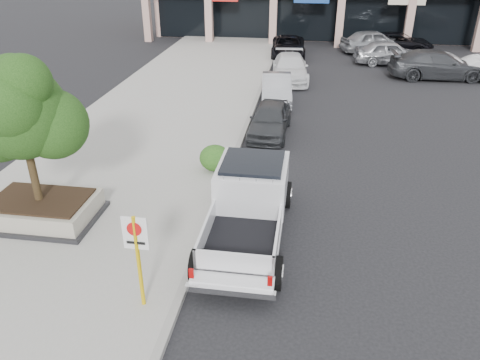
# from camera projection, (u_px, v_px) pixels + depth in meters

# --- Properties ---
(ground) EXTENTS (120.00, 120.00, 0.00)m
(ground) POSITION_uv_depth(u_px,v_px,m) (257.00, 253.00, 12.50)
(ground) COLOR black
(ground) RESTS_ON ground
(sidewalk) EXTENTS (8.00, 52.00, 0.15)m
(sidewalk) POSITION_uv_depth(u_px,v_px,m) (137.00, 149.00, 18.46)
(sidewalk) COLOR gray
(sidewalk) RESTS_ON ground
(curb) EXTENTS (0.20, 52.00, 0.15)m
(curb) POSITION_uv_depth(u_px,v_px,m) (235.00, 155.00, 17.93)
(curb) COLOR gray
(curb) RESTS_ON ground
(planter) EXTENTS (3.20, 2.20, 0.68)m
(planter) POSITION_uv_depth(u_px,v_px,m) (42.00, 209.00, 13.57)
(planter) COLOR black
(planter) RESTS_ON sidewalk
(planter_tree) EXTENTS (2.90, 2.55, 4.00)m
(planter_tree) POSITION_uv_depth(u_px,v_px,m) (28.00, 111.00, 12.33)
(planter_tree) COLOR black
(planter_tree) RESTS_ON planter
(no_parking_sign) EXTENTS (0.55, 0.09, 2.30)m
(no_parking_sign) POSITION_uv_depth(u_px,v_px,m) (137.00, 250.00, 9.86)
(no_parking_sign) COLOR #DCB20B
(no_parking_sign) RESTS_ON sidewalk
(hedge) EXTENTS (1.10, 0.99, 0.93)m
(hedge) POSITION_uv_depth(u_px,v_px,m) (215.00, 158.00, 16.38)
(hedge) COLOR #154614
(hedge) RESTS_ON sidewalk
(pickup_truck) EXTENTS (2.20, 5.93, 1.87)m
(pickup_truck) POSITION_uv_depth(u_px,v_px,m) (248.00, 209.00, 12.71)
(pickup_truck) COLOR silver
(pickup_truck) RESTS_ON ground
(curb_car_a) EXTENTS (1.73, 3.98, 1.34)m
(curb_car_a) POSITION_uv_depth(u_px,v_px,m) (270.00, 119.00, 19.73)
(curb_car_a) COLOR #2F3134
(curb_car_a) RESTS_ON ground
(curb_car_b) EXTENTS (1.85, 4.28, 1.37)m
(curb_car_b) POSITION_uv_depth(u_px,v_px,m) (276.00, 89.00, 23.64)
(curb_car_b) COLOR #A8A9B0
(curb_car_b) RESTS_ON ground
(curb_car_c) EXTENTS (2.45, 5.07, 1.42)m
(curb_car_c) POSITION_uv_depth(u_px,v_px,m) (290.00, 68.00, 27.26)
(curb_car_c) COLOR silver
(curb_car_c) RESTS_ON ground
(curb_car_d) EXTENTS (2.55, 5.07, 1.37)m
(curb_car_d) POSITION_uv_depth(u_px,v_px,m) (288.00, 47.00, 32.71)
(curb_car_d) COLOR black
(curb_car_d) RESTS_ON ground
(lot_car_a) EXTENTS (4.70, 2.29, 1.55)m
(lot_car_a) POSITION_uv_depth(u_px,v_px,m) (390.00, 53.00, 30.60)
(lot_car_a) COLOR #A1A2A8
(lot_car_a) RESTS_ON ground
(lot_car_b) EXTENTS (4.28, 1.66, 1.39)m
(lot_car_b) POSITION_uv_depth(u_px,v_px,m) (446.00, 66.00, 27.80)
(lot_car_b) COLOR silver
(lot_car_b) RESTS_ON ground
(lot_car_c) EXTENTS (5.74, 2.64, 1.63)m
(lot_car_c) POSITION_uv_depth(u_px,v_px,m) (438.00, 65.00, 27.53)
(lot_car_c) COLOR #313236
(lot_car_c) RESTS_ON ground
(lot_car_d) EXTENTS (5.18, 3.12, 1.35)m
(lot_car_d) POSITION_uv_depth(u_px,v_px,m) (399.00, 42.00, 34.12)
(lot_car_d) COLOR black
(lot_car_d) RESTS_ON ground
(lot_car_e) EXTENTS (5.10, 3.61, 1.61)m
(lot_car_e) POSITION_uv_depth(u_px,v_px,m) (373.00, 41.00, 33.76)
(lot_car_e) COLOR gray
(lot_car_e) RESTS_ON ground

